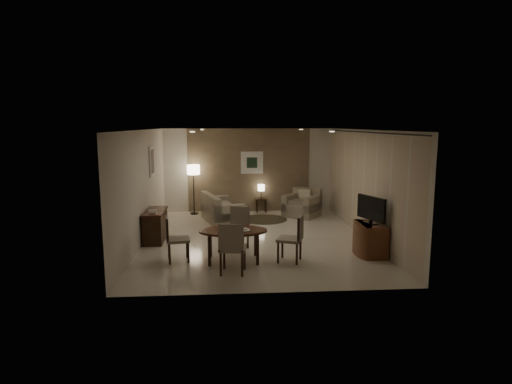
{
  "coord_description": "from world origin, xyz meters",
  "views": [
    {
      "loc": [
        -0.75,
        -10.37,
        2.83
      ],
      "look_at": [
        0.0,
        0.2,
        1.15
      ],
      "focal_mm": 30.0,
      "sensor_mm": 36.0,
      "label": 1
    }
  ],
  "objects": [
    {
      "name": "round_rug",
      "position": [
        0.39,
        2.16,
        0.01
      ],
      "size": [
        1.38,
        1.38,
        0.01
      ],
      "primitive_type": "cylinder",
      "color": "#38331F",
      "rests_on": "floor"
    },
    {
      "name": "flat_tv",
      "position": [
        2.38,
        -1.5,
        1.02
      ],
      "size": [
        0.36,
        0.85,
        0.6
      ],
      "primitive_type": null,
      "rotation": [
        0.0,
        0.0,
        0.35
      ],
      "color": "black",
      "rests_on": "tv_cabinet"
    },
    {
      "name": "chair_left",
      "position": [
        -1.76,
        -1.65,
        0.47
      ],
      "size": [
        0.53,
        0.53,
        0.95
      ],
      "primitive_type": null,
      "rotation": [
        0.0,
        0.0,
        1.73
      ],
      "color": "gray",
      "rests_on": "floor"
    },
    {
      "name": "console_desk",
      "position": [
        -2.49,
        0.0,
        0.38
      ],
      "size": [
        0.48,
        1.2,
        0.75
      ],
      "primitive_type": null,
      "color": "#4C2218",
      "rests_on": "floor"
    },
    {
      "name": "tv_cabinet",
      "position": [
        2.4,
        -1.5,
        0.35
      ],
      "size": [
        0.48,
        0.9,
        0.7
      ],
      "primitive_type": null,
      "color": "brown",
      "rests_on": "floor"
    },
    {
      "name": "downlight_fr",
      "position": [
        1.4,
        1.8,
        2.69
      ],
      "size": [
        0.1,
        0.1,
        0.01
      ],
      "primitive_type": "cylinder",
      "color": "white",
      "rests_on": "ceiling"
    },
    {
      "name": "curtain_wall",
      "position": [
        2.68,
        0.0,
        1.32
      ],
      "size": [
        0.08,
        6.7,
        2.58
      ],
      "primitive_type": null,
      "color": "beige",
      "rests_on": "wall_right"
    },
    {
      "name": "armchair",
      "position": [
        1.58,
        2.5,
        0.42
      ],
      "size": [
        1.31,
        1.3,
        0.85
      ],
      "primitive_type": null,
      "rotation": [
        0.0,
        0.0,
        -0.66
      ],
      "color": "gray",
      "rests_on": "floor"
    },
    {
      "name": "chair_far",
      "position": [
        -0.51,
        -0.96,
        0.49
      ],
      "size": [
        0.6,
        0.6,
        0.98
      ],
      "primitive_type": null,
      "rotation": [
        0.0,
        0.0,
        -0.32
      ],
      "color": "gray",
      "rests_on": "floor"
    },
    {
      "name": "downlight_nl",
      "position": [
        -1.4,
        -1.8,
        2.69
      ],
      "size": [
        0.1,
        0.1,
        0.01
      ],
      "primitive_type": "cylinder",
      "color": "white",
      "rests_on": "ceiling"
    },
    {
      "name": "art_left_frame",
      "position": [
        -2.72,
        1.2,
        1.85
      ],
      "size": [
        0.03,
        0.6,
        0.8
      ],
      "primitive_type": "cube",
      "color": "silver",
      "rests_on": "wall_left"
    },
    {
      "name": "table_lamp",
      "position": [
        0.39,
        3.25,
        0.71
      ],
      "size": [
        0.22,
        0.22,
        0.5
      ],
      "primitive_type": null,
      "color": "#FFEAC1",
      "rests_on": "side_table"
    },
    {
      "name": "sofa",
      "position": [
        -0.87,
        1.96,
        0.41
      ],
      "size": [
        1.9,
        1.31,
        0.81
      ],
      "primitive_type": null,
      "rotation": [
        0.0,
        0.0,
        1.85
      ],
      "color": "gray",
      "rests_on": "floor"
    },
    {
      "name": "curtain_rod",
      "position": [
        2.68,
        0.0,
        2.64
      ],
      "size": [
        0.03,
        6.8,
        0.03
      ],
      "primitive_type": "cylinder",
      "rotation": [
        1.57,
        0.0,
        0.0
      ],
      "color": "black",
      "rests_on": "wall_right"
    },
    {
      "name": "dining_table",
      "position": [
        -0.61,
        -1.72,
        0.33
      ],
      "size": [
        1.41,
        0.88,
        0.66
      ],
      "primitive_type": null,
      "color": "#4C2218",
      "rests_on": "floor"
    },
    {
      "name": "art_back_canvas",
      "position": [
        0.1,
        3.44,
        1.6
      ],
      "size": [
        0.34,
        0.01,
        0.34
      ],
      "primitive_type": "cube",
      "color": "#1A2F1D",
      "rests_on": "wall_back"
    },
    {
      "name": "chair_right",
      "position": [
        0.55,
        -1.84,
        0.49
      ],
      "size": [
        0.61,
        0.61,
        0.98
      ],
      "primitive_type": null,
      "rotation": [
        0.0,
        0.0,
        -1.93
      ],
      "color": "gray",
      "rests_on": "floor"
    },
    {
      "name": "plate_a",
      "position": [
        -0.79,
        -1.67,
        0.67
      ],
      "size": [
        0.26,
        0.26,
        0.02
      ],
      "primitive_type": "cylinder",
      "color": "white",
      "rests_on": "dining_table"
    },
    {
      "name": "downlight_fl",
      "position": [
        -1.4,
        1.8,
        2.69
      ],
      "size": [
        0.1,
        0.1,
        0.01
      ],
      "primitive_type": "cylinder",
      "color": "white",
      "rests_on": "ceiling"
    },
    {
      "name": "napkin",
      "position": [
        -0.39,
        -1.77,
        0.69
      ],
      "size": [
        0.12,
        0.08,
        0.03
      ],
      "primitive_type": "cube",
      "color": "white",
      "rests_on": "plate_b"
    },
    {
      "name": "taupe_accent",
      "position": [
        0.0,
        3.48,
        1.35
      ],
      "size": [
        3.96,
        0.03,
        2.7
      ],
      "primitive_type": "cube",
      "color": "#7C674D",
      "rests_on": "wall_back"
    },
    {
      "name": "plate_b",
      "position": [
        -0.39,
        -1.77,
        0.67
      ],
      "size": [
        0.26,
        0.26,
        0.02
      ],
      "primitive_type": "cylinder",
      "color": "white",
      "rests_on": "dining_table"
    },
    {
      "name": "fruit_apple",
      "position": [
        -0.79,
        -1.67,
        0.72
      ],
      "size": [
        0.09,
        0.09,
        0.09
      ],
      "primitive_type": "sphere",
      "color": "#B51B14",
      "rests_on": "plate_a"
    },
    {
      "name": "room_shell",
      "position": [
        0.0,
        0.4,
        1.35
      ],
      "size": [
        5.5,
        7.0,
        2.7
      ],
      "color": "beige",
      "rests_on": "ground"
    },
    {
      "name": "art_back_frame",
      "position": [
        0.1,
        3.46,
        1.6
      ],
      "size": [
        0.72,
        0.03,
        0.72
      ],
      "primitive_type": "cube",
      "color": "silver",
      "rests_on": "wall_back"
    },
    {
      "name": "downlight_nr",
      "position": [
        1.4,
        -1.8,
        2.69
      ],
      "size": [
        0.1,
        0.1,
        0.01
      ],
      "primitive_type": "cylinder",
      "color": "white",
      "rests_on": "ceiling"
    },
    {
      "name": "art_left_canvas",
      "position": [
        -2.71,
        1.2,
        1.85
      ],
      "size": [
        0.01,
        0.46,
        0.64
      ],
      "primitive_type": "cube",
      "color": "gray",
      "rests_on": "wall_left"
    },
    {
      "name": "floor_lamp",
      "position": [
        -1.77,
        3.12,
        0.79
      ],
      "size": [
        0.4,
        0.4,
        1.57
      ],
      "primitive_type": null,
      "color": "#FFE5B7",
      "rests_on": "floor"
    },
    {
      "name": "telephone",
      "position": [
        -2.49,
        -0.3,
        0.8
      ],
      "size": [
        0.2,
        0.14,
        0.09
      ],
      "primitive_type": null,
      "color": "white",
      "rests_on": "console_desk"
    },
    {
      "name": "side_table",
      "position": [
        0.39,
        3.25,
        0.23
      ],
      "size": [
        0.36,
        0.36,
        0.46
      ],
      "primitive_type": null,
      "color": "#311E10",
      "rests_on": "floor"
    },
    {
      "name": "chair_near",
      "position": [
        -0.63,
        -2.46,
        0.51
      ],
      "size": [
        0.56,
        0.56,
        1.01
      ],
      "primitive_type": null,
      "rotation": [
        0.0,
        0.0,
        2.98
      ],
      "color": "gray",
      "rests_on": "floor"
    }
  ]
}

